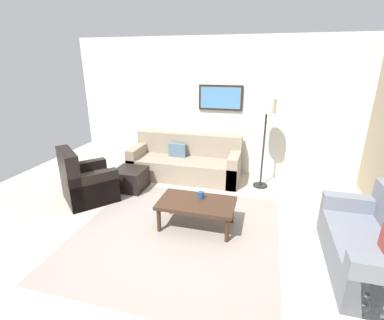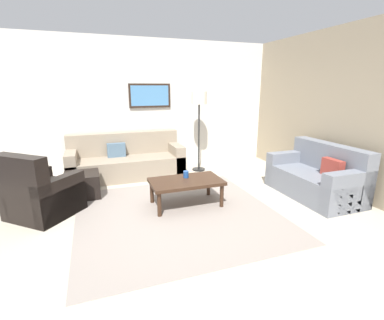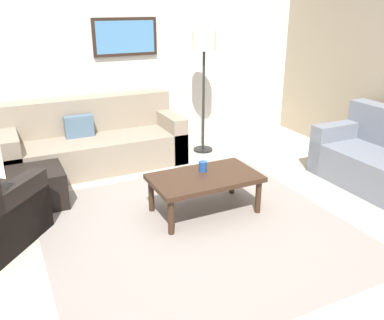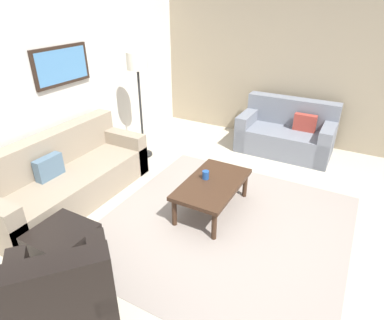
% 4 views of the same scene
% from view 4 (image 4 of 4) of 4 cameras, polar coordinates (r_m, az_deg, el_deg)
% --- Properties ---
extents(ground_plane, '(8.00, 8.00, 0.00)m').
position_cam_4_polar(ground_plane, '(3.98, 5.65, -11.45)').
color(ground_plane, '#B2A893').
extents(rear_partition, '(6.00, 0.12, 2.80)m').
position_cam_4_polar(rear_partition, '(4.85, -23.61, 12.23)').
color(rear_partition, silver).
rests_on(rear_partition, ground_plane).
extents(stone_feature_panel, '(0.12, 5.20, 2.80)m').
position_cam_4_polar(stone_feature_panel, '(6.09, 18.12, 15.88)').
color(stone_feature_panel, gray).
rests_on(stone_feature_panel, ground_plane).
extents(area_rug, '(2.81, 2.77, 0.01)m').
position_cam_4_polar(area_rug, '(3.98, 5.65, -11.41)').
color(area_rug, gray).
rests_on(area_rug, ground_plane).
extents(couch_main, '(2.26, 0.87, 0.88)m').
position_cam_4_polar(couch_main, '(4.61, -21.62, -3.09)').
color(couch_main, gray).
rests_on(couch_main, ground_plane).
extents(couch_loveseat, '(0.85, 1.55, 0.88)m').
position_cam_4_polar(couch_loveseat, '(5.88, 16.33, 4.45)').
color(couch_loveseat, slate).
rests_on(couch_loveseat, ground_plane).
extents(armchair_leather, '(1.13, 1.13, 0.95)m').
position_cam_4_polar(armchair_leather, '(2.97, -21.76, -22.60)').
color(armchair_leather, black).
rests_on(armchair_leather, ground_plane).
extents(ottoman, '(0.56, 0.56, 0.40)m').
position_cam_4_polar(ottoman, '(3.64, -21.64, -13.94)').
color(ottoman, black).
rests_on(ottoman, ground_plane).
extents(coffee_table, '(1.10, 0.64, 0.41)m').
position_cam_4_polar(coffee_table, '(4.03, 3.62, -4.55)').
color(coffee_table, '#382316').
rests_on(coffee_table, ground_plane).
extents(cup, '(0.09, 0.09, 0.11)m').
position_cam_4_polar(cup, '(4.05, 2.41, -2.64)').
color(cup, '#1E478C').
rests_on(cup, coffee_table).
extents(lamp_standing, '(0.32, 0.32, 1.71)m').
position_cam_4_polar(lamp_standing, '(5.17, -9.52, 15.02)').
color(lamp_standing, black).
rests_on(lamp_standing, ground_plane).
extents(framed_artwork, '(0.90, 0.04, 0.51)m').
position_cam_4_polar(framed_artwork, '(4.83, -21.97, 15.18)').
color(framed_artwork, black).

